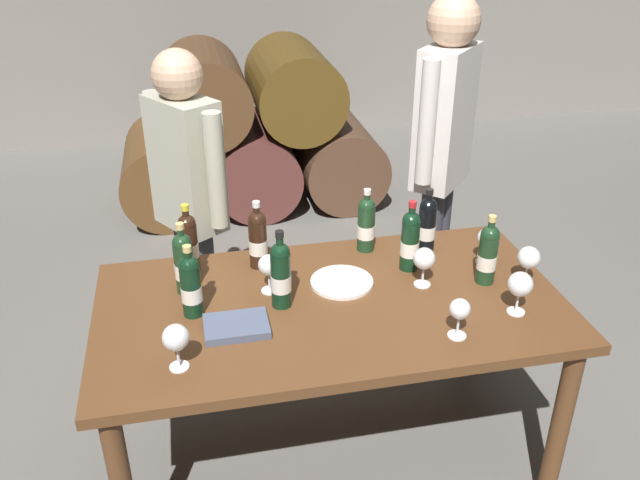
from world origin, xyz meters
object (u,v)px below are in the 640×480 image
object	(u,v)px
wine_bottle_2	(191,285)
tasting_notebook	(236,326)
wine_glass_6	(460,311)
wine_bottle_6	(488,254)
wine_bottle_7	(184,262)
wine_bottle_4	(410,240)
wine_glass_0	(269,266)
wine_glass_4	(529,259)
wine_bottle_8	(366,224)
wine_glass_2	(424,260)
dining_table	(331,322)
wine_bottle_0	(258,238)
taster_seated_left	(189,193)
wine_glass_1	(176,339)
wine_bottle_5	(281,274)
wine_bottle_1	(189,242)
wine_glass_3	(486,239)
wine_bottle_3	(427,224)
serving_plate	(342,282)
sommelier_presenting	(442,145)
wine_glass_5	(520,285)

from	to	relation	value
wine_bottle_2	tasting_notebook	bearing A→B (deg)	-42.16
wine_glass_6	wine_bottle_6	bearing A→B (deg)	52.50
tasting_notebook	wine_bottle_7	bearing A→B (deg)	119.16
wine_bottle_4	wine_bottle_6	bearing A→B (deg)	-31.50
wine_glass_0	wine_bottle_6	bearing A→B (deg)	-7.04
wine_glass_4	wine_bottle_8	bearing A→B (deg)	143.05
wine_glass_2	dining_table	bearing A→B (deg)	-173.83
wine_bottle_8	wine_glass_0	size ratio (longest dim) A/B	1.78
wine_glass_6	tasting_notebook	xyz separation A→B (m)	(-0.72, 0.19, -0.09)
wine_bottle_0	taster_seated_left	xyz separation A→B (m)	(-0.25, 0.41, 0.04)
wine_bottle_6	wine_bottle_7	xyz separation A→B (m)	(-1.12, 0.17, 0.00)
wine_bottle_8	tasting_notebook	world-z (taller)	wine_bottle_8
dining_table	wine_glass_1	xyz separation A→B (m)	(-0.55, -0.27, 0.20)
wine_bottle_5	wine_bottle_1	bearing A→B (deg)	133.98
wine_bottle_6	wine_glass_3	bearing A→B (deg)	66.68
wine_bottle_3	serving_plate	size ratio (longest dim) A/B	1.15
wine_bottle_8	wine_glass_4	bearing A→B (deg)	-36.95
serving_plate	sommelier_presenting	xyz separation A→B (m)	(0.63, 0.64, 0.28)
wine_bottle_5	wine_bottle_8	world-z (taller)	wine_bottle_5
wine_bottle_6	taster_seated_left	distance (m)	1.29
wine_glass_1	wine_bottle_2	bearing A→B (deg)	78.84
wine_bottle_3	wine_bottle_8	world-z (taller)	wine_bottle_3
dining_table	taster_seated_left	xyz separation A→B (m)	(-0.47, 0.72, 0.25)
wine_glass_4	wine_bottle_3	bearing A→B (deg)	129.95
wine_bottle_2	wine_bottle_5	bearing A→B (deg)	-1.29
wine_bottle_4	serving_plate	size ratio (longest dim) A/B	1.21
wine_bottle_1	wine_glass_2	size ratio (longest dim) A/B	1.80
wine_bottle_7	wine_glass_0	size ratio (longest dim) A/B	1.85
dining_table	wine_glass_3	distance (m)	0.71
wine_bottle_4	wine_bottle_8	xyz separation A→B (m)	(-0.13, 0.19, -0.01)
sommelier_presenting	wine_glass_4	bearing A→B (deg)	-86.10
wine_bottle_2	wine_glass_0	world-z (taller)	wine_bottle_2
dining_table	wine_glass_2	xyz separation A→B (m)	(0.36, 0.04, 0.20)
wine_bottle_2	wine_glass_3	xyz separation A→B (m)	(1.16, 0.13, -0.02)
wine_glass_5	serving_plate	bearing A→B (deg)	150.60
wine_bottle_7	wine_glass_1	xyz separation A→B (m)	(-0.04, -0.45, -0.01)
wine_glass_1	wine_glass_5	world-z (taller)	wine_glass_5
wine_bottle_0	wine_glass_5	bearing A→B (deg)	-31.26
serving_plate	wine_bottle_3	bearing A→B (deg)	24.89
wine_bottle_4	serving_plate	bearing A→B (deg)	-168.32
wine_bottle_3	wine_glass_6	size ratio (longest dim) A/B	1.89
tasting_notebook	serving_plate	world-z (taller)	tasting_notebook
wine_bottle_1	wine_bottle_6	size ratio (longest dim) A/B	1.01
wine_bottle_0	sommelier_presenting	xyz separation A→B (m)	(0.92, 0.44, 0.16)
wine_bottle_6	wine_glass_2	size ratio (longest dim) A/B	1.78
wine_bottle_8	wine_glass_3	bearing A→B (deg)	-24.77
wine_bottle_2	serving_plate	distance (m)	0.58
wine_bottle_4	wine_bottle_2	bearing A→B (deg)	-170.08
wine_glass_5	serving_plate	distance (m)	0.65
wine_bottle_1	wine_bottle_4	world-z (taller)	wine_bottle_4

